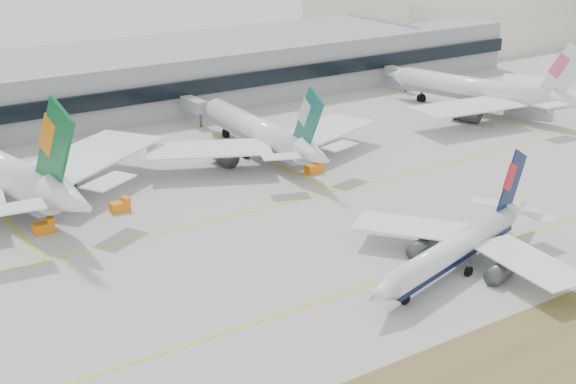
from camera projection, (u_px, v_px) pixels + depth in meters
ground at (325, 280)px, 120.70m from camera, size 3000.00×3000.00×0.00m
taxiing_airliner at (459, 247)px, 122.90m from camera, size 45.80×39.08×15.65m
widebody_cathay at (261, 133)px, 175.46m from camera, size 56.34×55.16×20.11m
widebody_china_air at (483, 92)px, 210.08m from camera, size 58.55×58.47×21.58m
terminal at (63, 87)px, 207.43m from camera, size 280.00×43.10×15.00m
hangar at (442, 45)px, 306.23m from camera, size 91.00×60.00×60.00m
gse_c at (314, 168)px, 166.60m from camera, size 3.55×2.00×2.60m
gse_extra at (121, 206)px, 146.42m from camera, size 3.55×2.00×2.60m
gse_b at (44, 227)px, 137.27m from camera, size 3.55×2.00×2.60m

